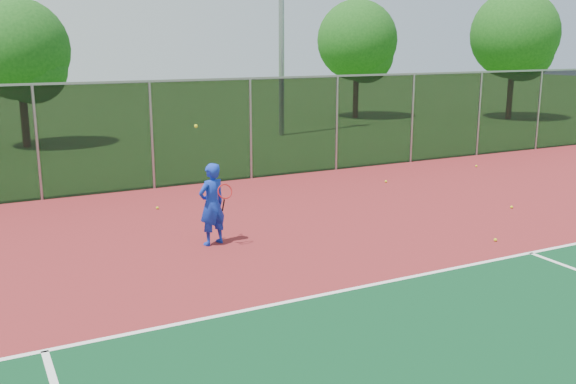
# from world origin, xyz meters

# --- Properties ---
(court_apron) EXTENTS (30.00, 20.00, 0.02)m
(court_apron) POSITION_xyz_m (0.00, 2.00, 0.01)
(court_apron) COLOR maroon
(court_apron) RESTS_ON ground
(fence_back) EXTENTS (30.00, 0.06, 3.03)m
(fence_back) POSITION_xyz_m (0.00, 12.00, 1.56)
(fence_back) COLOR black
(fence_back) RESTS_ON court_apron
(tennis_player) EXTENTS (0.71, 0.70, 2.47)m
(tennis_player) POSITION_xyz_m (-3.33, 6.39, 0.87)
(tennis_player) COLOR #1331B5
(tennis_player) RESTS_ON court_apron
(practice_ball_0) EXTENTS (0.07, 0.07, 0.07)m
(practice_ball_0) POSITION_xyz_m (3.28, 9.63, 0.06)
(practice_ball_0) COLOR #CED719
(practice_ball_0) RESTS_ON court_apron
(practice_ball_3) EXTENTS (0.07, 0.07, 0.07)m
(practice_ball_3) POSITION_xyz_m (1.96, 3.89, 0.06)
(practice_ball_3) COLOR #CED719
(practice_ball_3) RESTS_ON court_apron
(practice_ball_4) EXTENTS (0.07, 0.07, 0.07)m
(practice_ball_4) POSITION_xyz_m (4.31, 5.73, 0.06)
(practice_ball_4) COLOR #CED719
(practice_ball_4) RESTS_ON court_apron
(practice_ball_5) EXTENTS (0.07, 0.07, 0.07)m
(practice_ball_5) POSITION_xyz_m (7.37, 10.25, 0.06)
(practice_ball_5) COLOR #CED719
(practice_ball_5) RESTS_ON court_apron
(practice_ball_7) EXTENTS (0.07, 0.07, 0.07)m
(practice_ball_7) POSITION_xyz_m (-3.57, 9.66, 0.06)
(practice_ball_7) COLOR #CED719
(practice_ball_7) RESTS_ON court_apron
(tree_back_left) EXTENTS (3.91, 3.91, 5.74)m
(tree_back_left) POSITION_xyz_m (-5.36, 21.55, 3.60)
(tree_back_left) COLOR #342313
(tree_back_left) RESTS_ON ground
(tree_back_mid) EXTENTS (4.28, 4.28, 6.29)m
(tree_back_mid) POSITION_xyz_m (11.73, 24.14, 3.95)
(tree_back_mid) COLOR #342313
(tree_back_mid) RESTS_ON ground
(tree_back_right) EXTENTS (4.59, 4.59, 6.74)m
(tree_back_right) POSITION_xyz_m (18.76, 19.86, 4.23)
(tree_back_right) COLOR #342313
(tree_back_right) RESTS_ON ground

